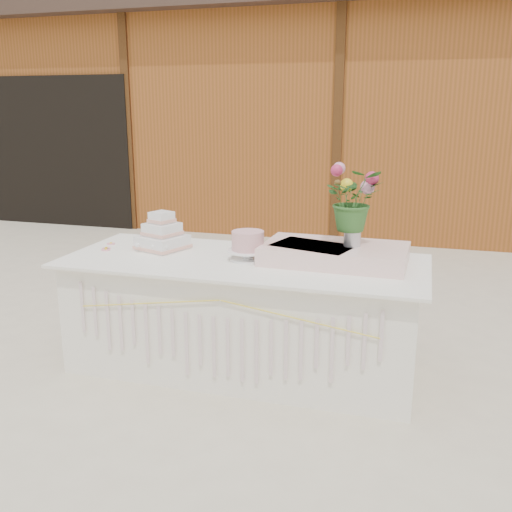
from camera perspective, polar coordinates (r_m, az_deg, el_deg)
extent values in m
plane|color=beige|center=(4.05, -1.23, -10.95)|extent=(80.00, 80.00, 0.00)
cube|color=brown|center=(9.55, 10.02, 12.92)|extent=(12.00, 4.00, 3.00)
cube|color=#38271F|center=(9.64, 10.49, 22.76)|extent=(12.60, 4.60, 0.30)
cube|color=black|center=(9.18, -19.24, 9.78)|extent=(2.40, 0.08, 2.20)
cube|color=white|center=(3.90, -1.26, -5.98)|extent=(2.28, 0.88, 0.75)
cube|color=white|center=(3.78, -1.29, -0.51)|extent=(2.40, 1.00, 0.02)
cube|color=white|center=(4.10, -9.32, 1.35)|extent=(0.37, 0.37, 0.10)
cube|color=#F2AD99|center=(4.11, -9.30, 0.95)|extent=(0.38, 0.38, 0.02)
cube|color=white|center=(4.08, -9.38, 2.64)|extent=(0.27, 0.27, 0.09)
cube|color=#F2AD99|center=(4.09, -9.36, 2.30)|extent=(0.28, 0.28, 0.02)
cube|color=white|center=(4.07, -9.43, 3.82)|extent=(0.17, 0.17, 0.08)
cube|color=#F2AD99|center=(4.07, -9.41, 3.53)|extent=(0.19, 0.19, 0.02)
cylinder|color=white|center=(3.77, -0.81, -0.30)|extent=(0.23, 0.23, 0.01)
cylinder|color=white|center=(3.76, -0.82, 0.13)|extent=(0.07, 0.07, 0.04)
cylinder|color=white|center=(3.75, -0.82, 0.54)|extent=(0.27, 0.27, 0.01)
cylinder|color=#F1AEB3|center=(3.74, -0.82, 1.56)|extent=(0.21, 0.21, 0.13)
cube|color=#FFD8CD|center=(3.74, 7.88, 0.23)|extent=(0.94, 0.56, 0.12)
cylinder|color=silver|center=(3.70, 9.62, 2.13)|extent=(0.11, 0.11, 0.15)
imported|color=#2F6026|center=(3.65, 9.80, 6.31)|extent=(0.42, 0.38, 0.40)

